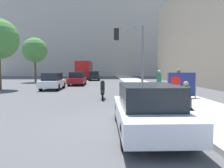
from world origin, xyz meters
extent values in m
plane|color=#4F4F51|center=(0.00, 0.00, 0.00)|extent=(160.00, 160.00, 0.00)
cube|color=#B7B2A8|center=(3.18, 15.00, 0.08)|extent=(3.41, 90.00, 0.16)
cube|color=#BCB2A3|center=(-2.00, 55.45, 19.82)|extent=(52.00, 12.00, 39.64)
cylinder|color=#474C56|center=(2.33, 2.10, 0.39)|extent=(0.03, 0.03, 0.46)
cylinder|color=#474C56|center=(2.70, 2.10, 0.39)|extent=(0.03, 0.03, 0.46)
cylinder|color=#474C56|center=(2.33, 2.47, 0.39)|extent=(0.03, 0.03, 0.46)
cylinder|color=#474C56|center=(2.70, 2.47, 0.39)|extent=(0.03, 0.03, 0.46)
cube|color=navy|center=(2.51, 2.28, 0.63)|extent=(0.40, 0.40, 0.02)
cube|color=navy|center=(2.51, 2.47, 0.83)|extent=(0.40, 0.02, 0.38)
cylinder|color=black|center=(2.51, 2.12, 0.73)|extent=(0.18, 0.42, 0.18)
cylinder|color=black|center=(2.51, 1.91, 0.39)|extent=(0.16, 0.16, 0.46)
cube|color=black|center=(2.51, 1.85, 0.21)|extent=(0.20, 0.28, 0.10)
cylinder|color=#236642|center=(2.51, 2.31, 0.90)|extent=(0.34, 0.34, 0.52)
sphere|color=tan|center=(2.51, 2.31, 1.27)|extent=(0.22, 0.22, 0.22)
cylinder|color=#236642|center=(2.19, 2.23, 0.98)|extent=(0.45, 0.09, 0.09)
cube|color=#EAE5C6|center=(1.98, 2.23, 1.04)|extent=(0.41, 0.02, 0.35)
cube|color=#AD1414|center=(1.98, 2.22, 1.04)|extent=(0.31, 0.01, 0.09)
cylinder|color=#756651|center=(3.44, 6.00, 0.59)|extent=(0.28, 0.28, 0.86)
cylinder|color=black|center=(3.44, 6.00, 1.36)|extent=(0.34, 0.34, 0.68)
sphere|color=#936B4C|center=(3.44, 6.00, 1.82)|extent=(0.23, 0.23, 0.23)
cylinder|color=#424247|center=(2.79, 8.33, 0.57)|extent=(0.28, 0.28, 0.82)
cylinder|color=#236642|center=(2.79, 8.33, 1.30)|extent=(0.34, 0.34, 0.65)
sphere|color=beige|center=(2.79, 8.33, 1.74)|extent=(0.22, 0.22, 0.22)
cylinder|color=slate|center=(2.70, 5.81, 0.93)|extent=(0.06, 0.06, 1.55)
cylinder|color=slate|center=(4.42, 5.81, 0.93)|extent=(0.06, 0.06, 1.55)
cube|color=navy|center=(3.56, 5.81, 0.98)|extent=(1.71, 0.02, 1.45)
cylinder|color=red|center=(3.18, 5.79, 1.20)|extent=(0.64, 0.01, 0.64)
cylinder|color=slate|center=(1.71, 9.09, 2.65)|extent=(0.16, 0.16, 4.97)
cylinder|color=slate|center=(0.71, 8.86, 4.83)|extent=(0.57, 2.02, 0.11)
cube|color=black|center=(-0.28, 8.63, 4.41)|extent=(0.36, 0.36, 0.84)
sphere|color=green|center=(-0.28, 8.63, 4.13)|extent=(0.18, 0.18, 0.18)
cube|color=silver|center=(0.19, -0.71, 0.55)|extent=(1.83, 4.61, 0.55)
cube|color=black|center=(0.19, -0.89, 1.14)|extent=(1.57, 2.39, 0.65)
cylinder|color=black|center=(-0.62, 0.72, 0.32)|extent=(0.22, 0.64, 0.64)
cylinder|color=black|center=(0.99, 0.72, 0.32)|extent=(0.22, 0.64, 0.64)
cylinder|color=black|center=(-0.62, -2.14, 0.32)|extent=(0.22, 0.64, 0.64)
cylinder|color=black|center=(0.99, -2.14, 0.32)|extent=(0.22, 0.64, 0.64)
cube|color=white|center=(-6.00, 13.24, 0.57)|extent=(1.72, 4.26, 0.59)
cube|color=black|center=(-6.00, 13.07, 1.21)|extent=(1.48, 2.21, 0.68)
cylinder|color=black|center=(-6.75, 14.56, 0.32)|extent=(0.22, 0.64, 0.64)
cylinder|color=black|center=(-5.25, 14.56, 0.32)|extent=(0.22, 0.64, 0.64)
cylinder|color=black|center=(-6.75, 11.92, 0.32)|extent=(0.22, 0.64, 0.64)
cylinder|color=black|center=(-5.25, 11.92, 0.32)|extent=(0.22, 0.64, 0.64)
cube|color=maroon|center=(-4.40, 18.65, 0.57)|extent=(1.83, 4.59, 0.59)
cube|color=black|center=(-4.40, 18.47, 1.21)|extent=(1.57, 2.39, 0.68)
cylinder|color=black|center=(-5.20, 20.08, 0.32)|extent=(0.22, 0.64, 0.64)
cylinder|color=black|center=(-3.59, 20.08, 0.32)|extent=(0.22, 0.64, 0.64)
cylinder|color=black|center=(-5.20, 17.23, 0.32)|extent=(0.22, 0.64, 0.64)
cylinder|color=black|center=(-3.59, 17.23, 0.32)|extent=(0.22, 0.64, 0.64)
cube|color=black|center=(-2.91, 29.16, 0.56)|extent=(1.72, 4.75, 0.58)
cube|color=black|center=(-2.91, 28.97, 1.18)|extent=(1.48, 2.47, 0.67)
cylinder|color=black|center=(-3.67, 30.63, 0.32)|extent=(0.22, 0.64, 0.64)
cylinder|color=black|center=(-2.16, 30.63, 0.32)|extent=(0.22, 0.64, 0.64)
cylinder|color=black|center=(-3.67, 27.69, 0.32)|extent=(0.22, 0.64, 0.64)
cylinder|color=black|center=(-2.16, 27.69, 0.32)|extent=(0.22, 0.64, 0.64)
cube|color=red|center=(-5.18, 36.51, 1.88)|extent=(2.52, 10.98, 2.87)
cube|color=black|center=(-5.18, 36.51, 2.05)|extent=(2.54, 10.43, 0.93)
cylinder|color=black|center=(-6.29, 39.92, 0.52)|extent=(0.30, 1.04, 1.04)
cylinder|color=black|center=(-4.07, 39.92, 0.52)|extent=(0.30, 1.04, 1.04)
cylinder|color=black|center=(-6.29, 33.11, 0.52)|extent=(0.30, 1.04, 1.04)
cylinder|color=black|center=(-4.07, 33.11, 0.52)|extent=(0.30, 1.04, 1.04)
cube|color=black|center=(-1.26, 6.68, 0.48)|extent=(0.24, 0.95, 0.32)
cylinder|color=black|center=(-1.26, 6.63, 0.81)|extent=(0.28, 0.28, 0.52)
sphere|color=black|center=(-1.26, 6.63, 1.08)|extent=(0.24, 0.24, 0.24)
cylinder|color=black|center=(-1.26, 7.47, 0.30)|extent=(0.10, 0.60, 0.60)
cylinder|color=black|center=(-1.26, 5.88, 0.30)|extent=(0.10, 0.60, 0.60)
cylinder|color=brown|center=(-10.88, 13.24, 1.69)|extent=(0.28, 0.28, 3.38)
cylinder|color=brown|center=(-11.18, 24.56, 1.69)|extent=(0.28, 0.28, 3.39)
sphere|color=#47843D|center=(-11.18, 24.56, 4.62)|extent=(3.52, 3.52, 3.52)
camera|label=1|loc=(-1.10, -7.29, 1.94)|focal=35.00mm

